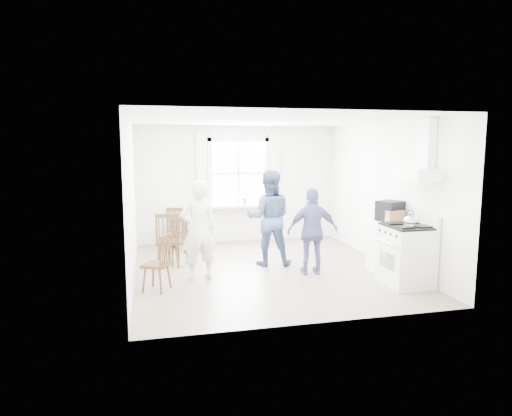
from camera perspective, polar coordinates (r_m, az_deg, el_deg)
The scene contains 17 objects.
room_shell at distance 7.87m, azimuth 1.29°, elevation 1.46°, with size 4.62×5.12×2.64m.
window_assembly at distance 10.23m, azimuth -2.20°, elevation 3.88°, with size 1.88×0.24×1.70m.
range_hood at distance 7.43m, azimuth 19.80°, elevation 5.24°, with size 0.45×0.76×0.94m.
shelf_unit at distance 10.07m, azimuth -9.87°, elevation -2.39°, with size 0.40×0.30×0.80m, color gray.
gas_stove at distance 7.53m, azimuth 18.25°, elevation -5.56°, with size 0.68×0.76×1.12m.
kettle at distance 7.29m, azimuth 18.68°, elevation -1.57°, with size 0.19×0.19×0.26m.
low_cabinet at distance 8.16m, azimuth 16.09°, elevation -4.68°, with size 0.50×0.55×0.90m, color white.
stereo_stack at distance 8.07m, azimuth 16.41°, elevation -0.35°, with size 0.48×0.46×0.34m.
cardboard_box at distance 7.98m, azimuth 16.75°, elevation -0.97°, with size 0.31×0.22×0.20m, color #A26E4E.
windsor_chair_a at distance 8.43m, azimuth -9.74°, elevation -3.46°, with size 0.50×0.49×0.88m.
windsor_chair_b at distance 8.22m, azimuth -11.03°, elevation -3.28°, with size 0.43×0.42×1.00m.
windsor_chair_c at distance 6.98m, azimuth -11.70°, elevation -5.93°, with size 0.49×0.50×0.88m.
person_left at distance 7.44m, azimuth -7.20°, elevation -2.74°, with size 0.60×0.60×1.64m, color silver.
person_mid at distance 8.28m, azimuth 1.63°, elevation -1.25°, with size 0.84×0.84×1.73m, color #3F4F75.
person_right at distance 7.76m, azimuth 7.10°, elevation -2.91°, with size 0.86×0.86×1.47m, color navy.
potted_plant at distance 10.22m, azimuth -1.39°, elevation 1.28°, with size 0.17×0.17×0.30m, color #377C3E.
windsor_chair_d at distance 9.39m, azimuth -9.86°, elevation -2.08°, with size 0.51×0.51×0.94m.
Camera 1 is at (-1.99, -7.56, 2.20)m, focal length 32.00 mm.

